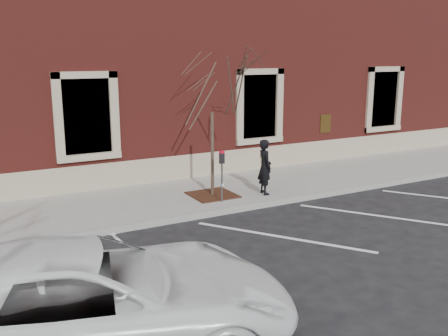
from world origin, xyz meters
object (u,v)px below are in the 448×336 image
man (265,167)px  parking_meter (222,167)px  sapling (212,89)px  white_truck (85,302)px

man → parking_meter: bearing=104.4°
parking_meter → sapling: bearing=61.4°
parking_meter → man: bearing=-18.1°
sapling → man: bearing=-22.1°
man → white_truck: bearing=139.3°
man → white_truck: size_ratio=0.27×
man → parking_meter: man is taller
man → sapling: size_ratio=0.37×
parking_meter → sapling: sapling is taller
parking_meter → sapling: size_ratio=0.33×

